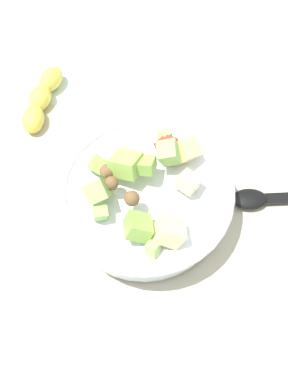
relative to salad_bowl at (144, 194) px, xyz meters
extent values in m
plane|color=silver|center=(0.01, -0.01, -0.05)|extent=(2.40, 2.40, 0.00)
cube|color=#BCB299|center=(0.01, -0.01, -0.04)|extent=(0.48, 0.33, 0.01)
cylinder|color=white|center=(0.00, 0.00, -0.01)|extent=(0.24, 0.24, 0.06)
torus|color=white|center=(0.00, 0.00, 0.02)|extent=(0.26, 0.26, 0.02)
cube|color=#93C160|center=(-0.03, -0.05, 0.05)|extent=(0.04, 0.04, 0.05)
cube|color=#E5D684|center=(-0.05, -0.06, 0.04)|extent=(0.05, 0.04, 0.05)
sphere|color=brown|center=(0.04, 0.01, 0.05)|extent=(0.03, 0.03, 0.03)
cube|color=#93C160|center=(0.05, 0.05, 0.03)|extent=(0.03, 0.03, 0.03)
cube|color=#A3CC6B|center=(-0.02, -0.09, 0.02)|extent=(0.02, 0.03, 0.02)
cube|color=#A3CC6B|center=(-0.03, 0.09, 0.03)|extent=(0.02, 0.03, 0.03)
sphere|color=brown|center=(0.01, 0.03, 0.05)|extent=(0.03, 0.03, 0.03)
cube|color=#8CB74C|center=(0.07, -0.02, 0.03)|extent=(0.03, 0.03, 0.03)
sphere|color=brown|center=(0.05, -0.01, 0.04)|extent=(0.04, 0.03, 0.03)
cube|color=#BC3828|center=(-0.02, -0.07, 0.03)|extent=(0.04, 0.04, 0.03)
cube|color=#8CB74C|center=(0.00, 0.07, 0.04)|extent=(0.05, 0.04, 0.04)
cube|color=#8CB74C|center=(0.00, -0.02, 0.05)|extent=(0.03, 0.03, 0.03)
cube|color=beige|center=(-0.05, 0.07, 0.04)|extent=(0.05, 0.04, 0.05)
cube|color=#9EC656|center=(0.03, -0.02, 0.05)|extent=(0.05, 0.05, 0.05)
cube|color=beige|center=(-0.06, -0.01, 0.04)|extent=(0.04, 0.04, 0.03)
cube|color=#93C160|center=(0.06, 0.03, 0.05)|extent=(0.04, 0.05, 0.05)
ellipsoid|color=black|center=(-0.16, -0.04, -0.03)|extent=(0.06, 0.05, 0.01)
ellipsoid|color=yellow|center=(0.21, -0.21, -0.03)|extent=(0.05, 0.06, 0.04)
ellipsoid|color=yellow|center=(0.22, -0.17, -0.03)|extent=(0.04, 0.06, 0.04)
ellipsoid|color=yellow|center=(0.22, -0.12, -0.03)|extent=(0.04, 0.06, 0.04)
camera|label=1|loc=(-0.05, 0.27, 0.53)|focal=38.02mm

